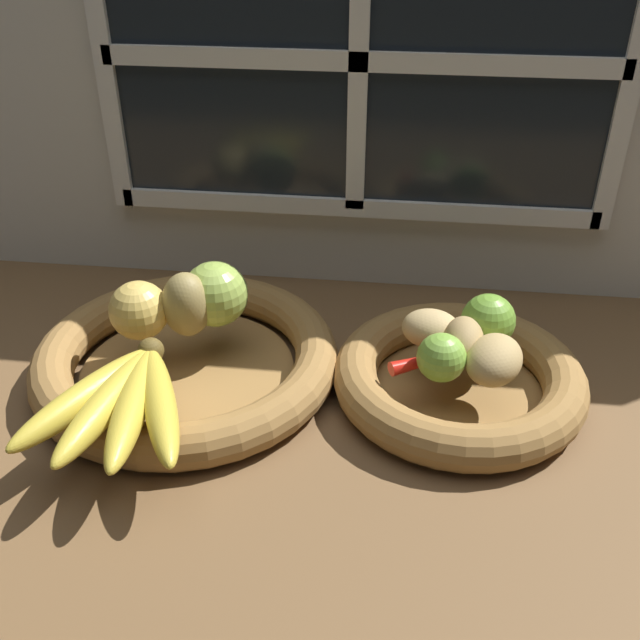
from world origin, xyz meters
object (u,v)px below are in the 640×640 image
potato_oblong (431,329)px  lime_near (441,358)px  lime_far (488,321)px  fruit_bowl_right (458,379)px  chili_pepper (445,355)px  apple_golden_left (139,310)px  fruit_bowl_left (187,359)px  banana_bunch_front (122,400)px  potato_small (494,360)px  pear_brown (187,304)px  potato_large (463,341)px  apple_green_back (215,294)px

potato_oblong → lime_near: (0.96, -6.30, 0.52)cm
lime_near → lime_far: 9.03cm
fruit_bowl_right → chili_pepper: size_ratio=2.11×
potato_oblong → lime_near: size_ratio=1.27×
apple_golden_left → potato_oblong: apple_golden_left is taller
lime_near → fruit_bowl_left: bearing=172.8°
fruit_bowl_left → lime_near: bearing=-7.2°
apple_golden_left → lime_far: bearing=4.6°
banana_bunch_front → chili_pepper: 34.37cm
fruit_bowl_right → potato_small: bearing=-45.0°
fruit_bowl_left → lime_far: lime_far is taller
pear_brown → potato_large: 31.18cm
fruit_bowl_right → lime_near: lime_near is taller
potato_large → potato_oblong: size_ratio=1.04×
fruit_bowl_left → apple_golden_left: bearing=174.6°
fruit_bowl_right → lime_far: (2.85, 3.66, 5.68)cm
apple_golden_left → lime_near: 34.20cm
fruit_bowl_right → potato_small: (3.02, -3.02, 5.04)cm
potato_oblong → fruit_bowl_right: bearing=-37.9°
chili_pepper → lime_near: bearing=-131.3°
apple_green_back → lime_far: size_ratio=1.27×
fruit_bowl_left → fruit_bowl_right: 31.31cm
banana_bunch_front → chili_pepper: banana_bunch_front is taller
banana_bunch_front → potato_oblong: size_ratio=3.05×
potato_large → chili_pepper: (-1.78, -0.52, -1.65)cm
apple_green_back → pear_brown: bearing=-133.6°
fruit_bowl_left → potato_large: bearing=0.0°
potato_small → chili_pepper: bearing=152.6°
fruit_bowl_right → banana_bunch_front: size_ratio=1.39×
banana_bunch_front → potato_large: size_ratio=2.94×
lime_near → chili_pepper: lime_near is taller
fruit_bowl_right → potato_large: 5.09cm
apple_golden_left → potato_small: bearing=-5.1°
apple_golden_left → chili_pepper: size_ratio=0.51×
potato_small → lime_near: 5.50cm
potato_small → apple_golden_left: bearing=174.9°
apple_golden_left → apple_green_back: bearing=26.1°
potato_small → lime_far: size_ratio=1.24×
apple_green_back → lime_near: bearing=-17.1°
lime_far → chili_pepper: bearing=-137.9°
fruit_bowl_left → apple_golden_left: size_ratio=5.20×
fruit_bowl_right → lime_far: lime_far is taller
potato_oblong → lime_far: size_ratio=1.10×
fruit_bowl_left → apple_golden_left: 7.91cm
pear_brown → chili_pepper: bearing=-4.1°
apple_golden_left → lime_near: apple_golden_left is taller
banana_bunch_front → fruit_bowl_left: bearing=79.7°
fruit_bowl_left → pear_brown: pear_brown is taller
apple_golden_left → chili_pepper: 34.71cm
lime_far → pear_brown: bearing=-176.5°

